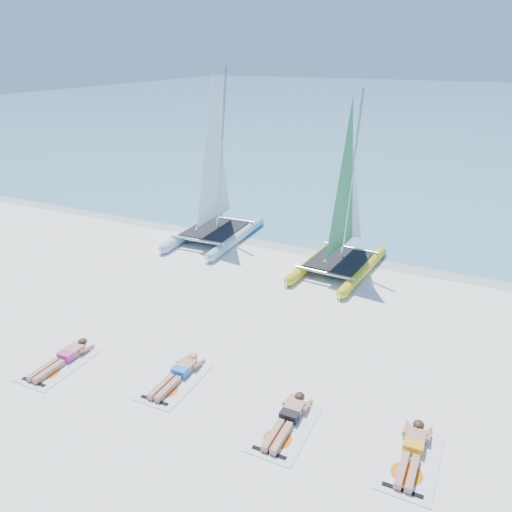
{
  "coord_description": "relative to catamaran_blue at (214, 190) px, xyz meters",
  "views": [
    {
      "loc": [
        5.73,
        -11.18,
        6.99
      ],
      "look_at": [
        -0.23,
        1.2,
        1.27
      ],
      "focal_mm": 35.0,
      "sensor_mm": 36.0,
      "label": 1
    }
  ],
  "objects": [
    {
      "name": "towel_b",
      "position": [
        3.83,
        -8.52,
        -1.97
      ],
      "size": [
        1.0,
        1.85,
        0.02
      ],
      "primitive_type": "cube",
      "color": "white",
      "rests_on": "ground"
    },
    {
      "name": "sunbather_d",
      "position": [
        9.07,
        -8.42,
        -1.86
      ],
      "size": [
        0.37,
        1.73,
        0.26
      ],
      "color": "tan",
      "rests_on": "towel_d"
    },
    {
      "name": "sea",
      "position": [
        3.82,
        58.04,
        -1.97
      ],
      "size": [
        140.0,
        115.0,
        0.01
      ],
      "primitive_type": "cube",
      "color": "#6EA3B7",
      "rests_on": "ground"
    },
    {
      "name": "ground",
      "position": [
        3.82,
        -4.96,
        -1.98
      ],
      "size": [
        140.0,
        140.0,
        0.0
      ],
      "primitive_type": "plane",
      "color": "white",
      "rests_on": "ground"
    },
    {
      "name": "sunbather_b",
      "position": [
        3.83,
        -8.33,
        -1.86
      ],
      "size": [
        0.37,
        1.73,
        0.26
      ],
      "color": "tan",
      "rests_on": "towel_b"
    },
    {
      "name": "catamaran_yellow",
      "position": [
        5.36,
        -0.44,
        -0.07
      ],
      "size": [
        2.45,
        4.83,
        6.06
      ],
      "rotation": [
        0.0,
        0.0,
        -0.08
      ],
      "color": "yellow",
      "rests_on": "ground"
    },
    {
      "name": "wet_sand_strip",
      "position": [
        3.82,
        0.54,
        -1.98
      ],
      "size": [
        140.0,
        1.4,
        0.01
      ],
      "primitive_type": "cube",
      "color": "beige",
      "rests_on": "ground"
    },
    {
      "name": "towel_d",
      "position": [
        9.07,
        -8.61,
        -1.97
      ],
      "size": [
        1.0,
        1.85,
        0.02
      ],
      "primitive_type": "cube",
      "color": "white",
      "rests_on": "ground"
    },
    {
      "name": "sunbather_c",
      "position": [
        6.66,
        -8.62,
        -1.86
      ],
      "size": [
        0.37,
        1.73,
        0.26
      ],
      "color": "tan",
      "rests_on": "towel_c"
    },
    {
      "name": "towel_a",
      "position": [
        0.98,
        -9.19,
        -1.97
      ],
      "size": [
        1.0,
        1.85,
        0.02
      ],
      "primitive_type": "cube",
      "color": "white",
      "rests_on": "ground"
    },
    {
      "name": "catamaran_blue",
      "position": [
        0.0,
        0.0,
        0.0
      ],
      "size": [
        2.48,
        4.93,
        6.63
      ],
      "rotation": [
        0.0,
        0.0,
        0.03
      ],
      "color": "#A1C2D4",
      "rests_on": "ground"
    },
    {
      "name": "towel_c",
      "position": [
        6.66,
        -8.82,
        -1.97
      ],
      "size": [
        1.0,
        1.85,
        0.02
      ],
      "primitive_type": "cube",
      "color": "white",
      "rests_on": "ground"
    },
    {
      "name": "sunbather_a",
      "position": [
        0.98,
        -9.0,
        -1.86
      ],
      "size": [
        0.37,
        1.73,
        0.26
      ],
      "color": "tan",
      "rests_on": "towel_a"
    }
  ]
}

